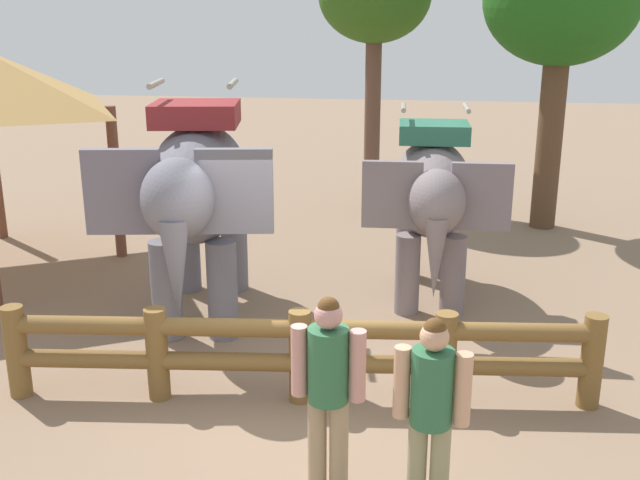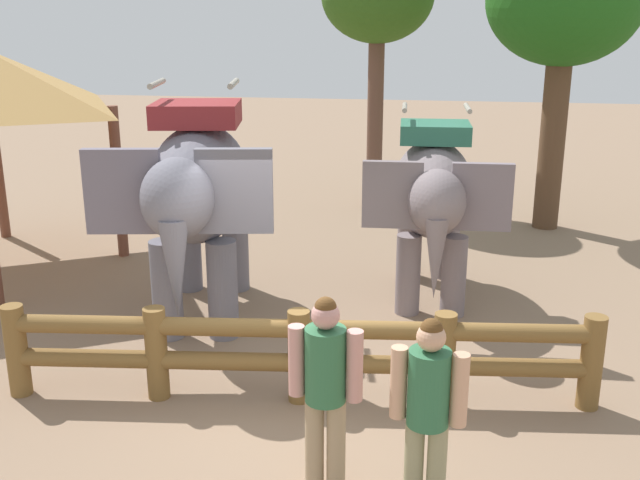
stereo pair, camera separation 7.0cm
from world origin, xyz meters
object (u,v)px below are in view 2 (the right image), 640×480
Objects in this scene: log_fence at (299,350)px; tree_back_center at (565,4)px; elephant_center at (433,195)px; elephant_near_left at (198,191)px; tourist_woman_in_black at (428,404)px; tourist_man_in_blue at (325,381)px.

tree_back_center reaches higher than log_fence.
elephant_center reaches higher than log_fence.
log_fence is at bearing -50.10° from elephant_near_left.
tourist_woman_in_black is (3.14, -3.82, -0.78)m from elephant_near_left.
tourist_woman_in_black is (0.05, -5.01, -0.56)m from elephant_center.
elephant_near_left is 2.10× the size of tourist_man_in_blue.
tourist_man_in_blue is at bearing -71.24° from log_fence.
elephant_center is (3.09, 1.19, -0.22)m from elephant_near_left.
elephant_near_left is 8.00m from tree_back_center.
elephant_near_left is 3.31m from elephant_center.
tree_back_center is (3.03, 9.10, 3.16)m from tourist_man_in_blue.
tree_back_center is at bearing 62.85° from elephant_center.
elephant_near_left is at bearing 129.37° from tourist_woman_in_black.
log_fence is 2.98m from elephant_near_left.
log_fence is 1.16× the size of tree_back_center.
elephant_center is at bearing -117.15° from tree_back_center.
tourist_man_in_blue is at bearing -99.74° from elephant_center.
tree_back_center is at bearing 46.05° from elephant_near_left.
tree_back_center is (3.55, 7.58, 3.61)m from log_fence.
tourist_woman_in_black is 0.32× the size of tree_back_center.
elephant_near_left reaches higher than log_fence.
tourist_man_in_blue reaches higher than log_fence.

